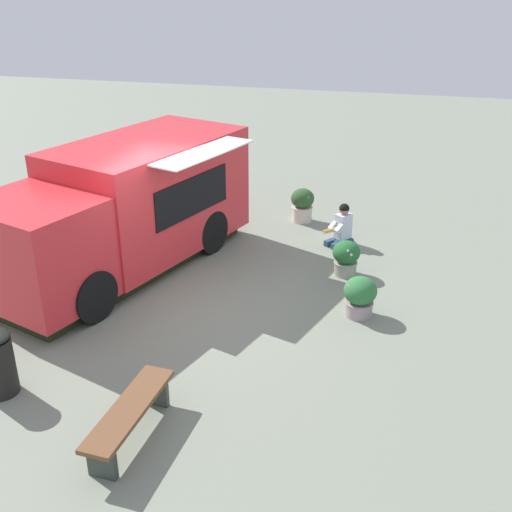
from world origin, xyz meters
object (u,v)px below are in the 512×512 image
planter_flowering_side (302,204)px  planter_flowering_far (346,257)px  plaza_bench (130,414)px  planter_flowering_near (360,296)px  food_truck (125,212)px  person_customer (342,229)px

planter_flowering_side → planter_flowering_far: bearing=-62.5°
plaza_bench → planter_flowering_near: bearing=56.9°
food_truck → plaza_bench: 4.88m
food_truck → planter_flowering_side: (2.73, 3.09, -0.70)m
planter_flowering_side → food_truck: bearing=-131.4°
person_customer → planter_flowering_near: (0.65, -2.80, 0.03)m
person_customer → plaza_bench: size_ratio=0.52×
food_truck → person_customer: 4.32m
food_truck → planter_flowering_far: bearing=9.5°
food_truck → planter_flowering_side: 4.18m
planter_flowering_side → plaza_bench: planter_flowering_side is taller
person_customer → plaza_bench: person_customer is taller
food_truck → planter_flowering_near: bearing=-9.9°
planter_flowering_far → planter_flowering_side: (-1.26, 2.42, 0.05)m
food_truck → planter_flowering_side: food_truck is taller
planter_flowering_far → planter_flowering_side: 2.73m
food_truck → planter_flowering_side: bearing=48.6°
person_customer → plaza_bench: (-1.69, -6.40, 0.02)m
planter_flowering_near → planter_flowering_side: size_ratio=0.91×
planter_flowering_near → plaza_bench: bearing=-123.1°
planter_flowering_near → planter_flowering_side: planter_flowering_side is taller
planter_flowering_side → planter_flowering_near: bearing=-66.7°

